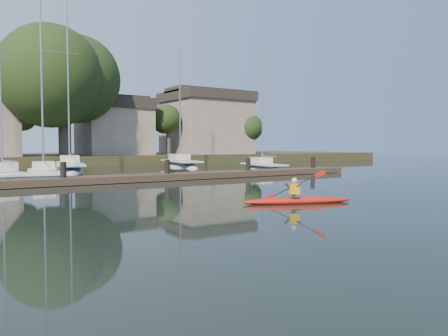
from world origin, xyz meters
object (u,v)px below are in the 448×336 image
sailboat_1 (4,184)px  sailboat_4 (263,172)px  dock (119,178)px  sailboat_6 (70,173)px  sailboat_2 (44,183)px  sailboat_7 (181,169)px  kayak (297,199)px

sailboat_1 → sailboat_4: sailboat_1 is taller
dock → sailboat_6: (0.42, 12.70, -0.39)m
dock → sailboat_6: bearing=88.1°
dock → sailboat_2: (-3.21, 4.03, -0.37)m
sailboat_6 → dock: bearing=-80.0°
sailboat_7 → sailboat_1: bearing=-141.7°
kayak → sailboat_4: (11.63, 16.69, -0.33)m
sailboat_2 → sailboat_6: size_ratio=0.82×
sailboat_4 → sailboat_7: (-3.01, 8.80, -0.02)m
sailboat_2 → sailboat_4: (17.07, 0.51, -0.01)m
sailboat_2 → sailboat_7: 16.86m
sailboat_2 → sailboat_7: bearing=43.1°
dock → sailboat_2: sailboat_2 is taller
kayak → sailboat_4: size_ratio=0.37×
kayak → sailboat_6: bearing=115.7°
dock → sailboat_7: sailboat_7 is taller
sailboat_6 → sailboat_7: (10.44, 0.63, -0.01)m
sailboat_4 → sailboat_7: bearing=118.6°
kayak → dock: kayak is taller
dock → sailboat_1: size_ratio=2.76×
sailboat_6 → kayak: bearing=-73.9°
dock → sailboat_6: sailboat_6 is taller
sailboat_7 → kayak: bearing=-100.3°
kayak → sailboat_2: size_ratio=0.30×
sailboat_1 → sailboat_4: bearing=-7.8°
sailboat_1 → sailboat_7: sailboat_7 is taller
sailboat_4 → sailboat_6: sailboat_6 is taller
sailboat_7 → sailboat_4: bearing=-62.7°
sailboat_6 → sailboat_7: bearing=15.3°
sailboat_1 → sailboat_4: 19.24m
sailboat_1 → sailboat_4: size_ratio=1.16×
sailboat_6 → sailboat_2: bearing=-100.8°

